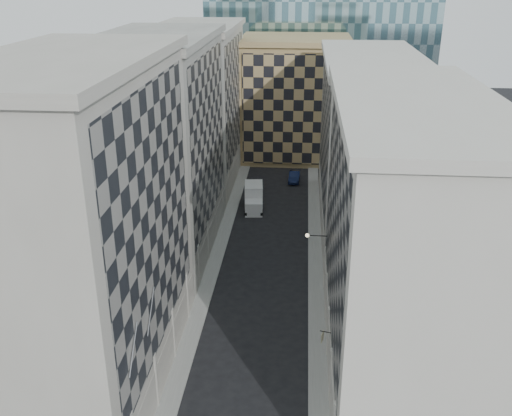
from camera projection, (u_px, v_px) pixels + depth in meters
The scene contains 13 objects.
sidewalk_west at pixel (215, 260), 59.93m from camera, with size 1.50×100.00×0.15m, color gray.
sidewalk_east at pixel (315, 264), 59.12m from camera, with size 1.50×100.00×0.15m, color gray.
bldg_left_a at pixel (86, 235), 38.37m from camera, with size 10.80×22.80×23.70m.
bldg_left_b at pixel (163, 148), 58.77m from camera, with size 10.80×22.80×22.70m.
bldg_left_c at pixel (200, 106), 79.18m from camera, with size 10.80×22.80×21.70m.
bldg_right_a at pixel (402, 241), 40.93m from camera, with size 10.80×26.80×20.70m.
bldg_right_b at pixel (367, 142), 65.92m from camera, with size 10.80×28.80×19.70m.
tan_block at pixel (294, 98), 90.57m from camera, with size 16.80×14.80×18.80m.
flagpoles_left at pixel (143, 329), 34.87m from camera, with size 0.10×6.33×2.33m.
bracket_lamp at pixel (309, 235), 51.30m from camera, with size 1.98×0.36×0.36m.
box_truck at pixel (254, 199), 72.67m from camera, with size 2.74×5.73×3.05m.
dark_car at pixel (294, 177), 82.17m from camera, with size 1.50×4.31×1.42m, color #0E1736.
shop_sign at pixel (323, 336), 41.20m from camera, with size 0.81×0.71×0.80m.
Camera 1 is at (3.49, -22.59, 28.34)m, focal length 40.00 mm.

